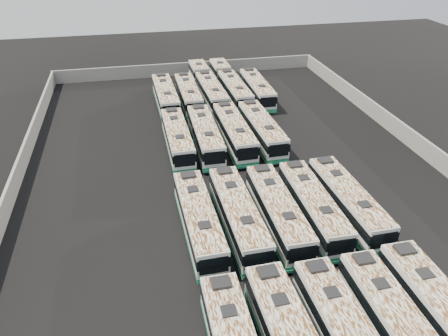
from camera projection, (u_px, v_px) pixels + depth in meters
The scene contains 18 objects.
ground at pixel (237, 182), 45.90m from camera, with size 140.00×140.00×0.00m, color black.
perimeter_wall at pixel (237, 173), 45.35m from camera, with size 45.20×73.20×2.20m.
bus_front_right at pixel (398, 331), 27.36m from camera, with size 2.62×12.14×3.42m.
bus_front_far_right at pixel (445, 320), 28.03m from camera, with size 2.65×12.44×3.51m.
bus_midfront_far_left at pixel (199, 220), 37.23m from camera, with size 2.84×12.25×3.44m.
bus_midfront_left at pixel (238, 216), 37.77m from camera, with size 2.80×12.38×3.48m.
bus_midfront_center at pixel (278, 212), 38.31m from camera, with size 2.61×12.16×3.42m.
bus_midfront_right at pixel (313, 206), 39.05m from camera, with size 2.69×12.06×3.39m.
bus_midfront_far_right at pixel (347, 201), 39.69m from camera, with size 2.83×12.19×3.42m.
bus_midback_far_left at pixel (177, 138), 50.92m from camera, with size 2.64×12.05×3.39m.
bus_midback_left at pixel (205, 136), 51.43m from camera, with size 2.78×12.42×3.49m.
bus_midback_center at pixel (234, 132), 52.19m from camera, with size 2.75×12.45×3.50m.
bus_midback_right at pixel (262, 130), 52.87m from camera, with size 2.87×12.39×3.48m.
bus_back_far_left at pixel (166, 97), 62.41m from camera, with size 2.88×12.46×3.50m.
bus_back_left at pixel (189, 95), 63.18m from camera, with size 2.56×11.99×3.38m.
bus_back_center at pixel (207, 86), 66.49m from camera, with size 2.96×18.83×3.41m.
bus_back_right at pixel (230, 84), 67.16m from camera, with size 2.80×18.76×3.40m.
bus_back_far_right at pixel (257, 89), 65.13m from camera, with size 2.73×12.11×3.40m.
Camera 1 is at (-9.63, -37.75, 24.36)m, focal length 35.00 mm.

